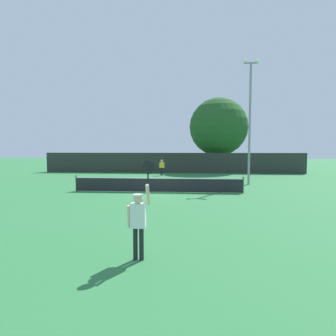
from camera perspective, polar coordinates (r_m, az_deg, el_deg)
ground_plane at (r=18.54m, az=-2.13°, el=-4.95°), size 120.00×120.00×0.00m
tennis_net at (r=18.47m, az=-2.13°, el=-3.38°), size 11.18×0.08×1.07m
perimeter_fence at (r=32.66m, az=0.83°, el=1.06°), size 30.47×0.12×2.35m
player_serving at (r=7.37m, az=-6.00°, el=-9.80°), size 0.67×0.40×2.59m
player_receiving at (r=29.52m, az=-1.27°, el=0.42°), size 0.57×0.24×1.66m
tennis_ball at (r=18.36m, az=-6.52°, el=-4.96°), size 0.07×0.07×0.07m
light_pole at (r=23.23m, az=16.38°, el=10.26°), size 1.18×0.28×9.78m
large_tree at (r=35.84m, az=10.28°, el=8.25°), size 7.23×7.23×9.17m
parked_car_near at (r=40.56m, az=-10.26°, el=1.03°), size 2.46×4.42×1.69m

